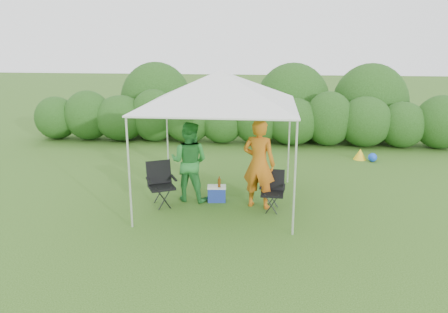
# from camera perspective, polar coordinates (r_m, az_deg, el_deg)

# --- Properties ---
(ground) EXTENTS (70.00, 70.00, 0.00)m
(ground) POSITION_cam_1_polar(r_m,az_deg,el_deg) (9.13, -0.86, -7.02)
(ground) COLOR #3D6820
(hedge) EXTENTS (14.47, 1.53, 1.80)m
(hedge) POSITION_cam_1_polar(r_m,az_deg,el_deg) (14.66, 2.16, 4.87)
(hedge) COLOR #255219
(hedge) RESTS_ON ground
(canopy) EXTENTS (3.10, 3.10, 2.83)m
(canopy) POSITION_cam_1_polar(r_m,az_deg,el_deg) (9.00, -0.53, 8.90)
(canopy) COLOR silver
(canopy) RESTS_ON ground
(chair_right) EXTENTS (0.53, 0.49, 0.83)m
(chair_right) POSITION_cam_1_polar(r_m,az_deg,el_deg) (9.08, 6.36, -4.08)
(chair_right) COLOR black
(chair_right) RESTS_ON ground
(chair_left) EXTENTS (0.72, 0.70, 0.93)m
(chair_left) POSITION_cam_1_polar(r_m,az_deg,el_deg) (9.36, -8.30, -3.15)
(chair_left) COLOR black
(chair_left) RESTS_ON ground
(man) EXTENTS (0.79, 0.62, 1.89)m
(man) POSITION_cam_1_polar(r_m,az_deg,el_deg) (9.03, 4.57, -0.95)
(man) COLOR #BF6115
(man) RESTS_ON ground
(woman) EXTENTS (0.94, 0.79, 1.74)m
(woman) POSITION_cam_1_polar(r_m,az_deg,el_deg) (9.46, -4.56, -0.67)
(woman) COLOR #297F33
(woman) RESTS_ON ground
(cooler) EXTENTS (0.43, 0.33, 0.34)m
(cooler) POSITION_cam_1_polar(r_m,az_deg,el_deg) (9.57, -0.96, -4.86)
(cooler) COLOR navy
(cooler) RESTS_ON ground
(bottle) EXTENTS (0.06, 0.06, 0.24)m
(bottle) POSITION_cam_1_polar(r_m,az_deg,el_deg) (9.43, -0.63, -3.31)
(bottle) COLOR #592D0C
(bottle) RESTS_ON cooler
(lawn_toy) EXTENTS (0.63, 0.53, 0.32)m
(lawn_toy) POSITION_cam_1_polar(r_m,az_deg,el_deg) (13.39, 17.73, 0.19)
(lawn_toy) COLOR yellow
(lawn_toy) RESTS_ON ground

